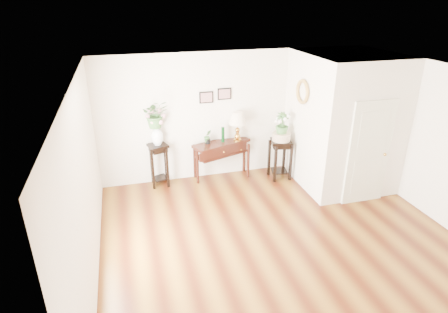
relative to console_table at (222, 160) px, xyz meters
name	(u,v)px	position (x,y,z in m)	size (l,w,h in m)	color
floor	(281,239)	(0.36, -2.57, -0.43)	(6.00, 5.50, 0.02)	brown
ceiling	(293,76)	(0.36, -2.57, 2.37)	(6.00, 5.50, 0.02)	white
wall_back	(235,115)	(0.36, 0.18, 0.97)	(6.00, 0.02, 2.80)	white
wall_front	(409,287)	(0.36, -5.32, 0.97)	(6.00, 0.02, 2.80)	white
wall_left	(85,190)	(-2.64, -2.57, 0.97)	(0.02, 5.50, 2.80)	white
wall_right	(443,146)	(3.36, -2.57, 0.97)	(0.02, 5.50, 2.80)	white
partition	(343,120)	(2.46, -0.79, 0.97)	(1.80, 1.95, 2.80)	white
door	(369,153)	(2.46, -1.79, 0.62)	(0.90, 0.05, 2.10)	beige
art_print_left	(206,97)	(-0.29, 0.16, 1.42)	(0.30, 0.02, 0.25)	black
art_print_right	(224,94)	(0.11, 0.16, 1.47)	(0.30, 0.02, 0.25)	black
wall_ornament	(302,92)	(1.52, -0.67, 1.62)	(0.51, 0.51, 0.07)	#A67948
console_table	(222,160)	(0.00, 0.00, 0.00)	(1.29, 0.43, 0.86)	black
table_lamp	(238,125)	(0.37, 0.00, 0.78)	(0.38, 0.38, 0.67)	#BD8A30
green_vase	(223,135)	(0.03, 0.00, 0.60)	(0.07, 0.07, 0.34)	black
potted_plant	(208,137)	(-0.31, 0.00, 0.58)	(0.16, 0.13, 0.30)	#3C7033
plant_stand_a	(159,165)	(-1.40, 0.00, 0.04)	(0.37, 0.37, 0.95)	black
porcelain_vase	(157,135)	(-1.40, 0.00, 0.74)	(0.25, 0.25, 0.43)	white
lily_arrangement	(155,113)	(-1.40, 0.00, 1.21)	(0.52, 0.45, 0.58)	#3C7033
plant_stand_b	(280,159)	(1.26, -0.37, 0.02)	(0.43, 0.43, 0.91)	black
ceramic_bowl	(281,137)	(1.26, -0.37, 0.56)	(0.40, 0.40, 0.18)	#B8A794
narcissus	(282,124)	(1.26, -0.37, 0.85)	(0.28, 0.28, 0.51)	#3C7033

